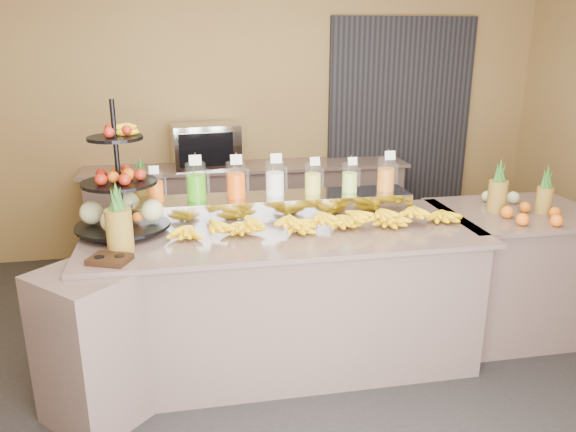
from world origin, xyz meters
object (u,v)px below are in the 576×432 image
object	(u,v)px
right_fruit_pile	(525,206)
banana_heap	(320,217)
pitcher_tray	(275,206)
fruit_stand	(127,199)
oven_warmer	(205,145)
condiment_caddy	(110,259)

from	to	relation	value
right_fruit_pile	banana_heap	bearing A→B (deg)	179.77
banana_heap	right_fruit_pile	distance (m)	1.44
pitcher_tray	right_fruit_pile	distance (m)	1.70
pitcher_tray	banana_heap	bearing A→B (deg)	-50.98
pitcher_tray	fruit_stand	world-z (taller)	fruit_stand
right_fruit_pile	oven_warmer	size ratio (longest dim) A/B	0.68
banana_heap	oven_warmer	xyz separation A→B (m)	(-0.62, 1.96, 0.13)
right_fruit_pile	pitcher_tray	bearing A→B (deg)	169.88
pitcher_tray	banana_heap	xyz separation A→B (m)	(0.24, -0.29, -0.00)
fruit_stand	pitcher_tray	bearing A→B (deg)	9.87
banana_heap	condiment_caddy	size ratio (longest dim) A/B	8.72
banana_heap	oven_warmer	size ratio (longest dim) A/B	3.03
fruit_stand	right_fruit_pile	xyz separation A→B (m)	(2.63, -0.16, -0.14)
fruit_stand	right_fruit_pile	bearing A→B (deg)	-1.78
banana_heap	oven_warmer	distance (m)	2.06
oven_warmer	banana_heap	bearing A→B (deg)	-78.73
right_fruit_pile	oven_warmer	xyz separation A→B (m)	(-2.06, 1.97, 0.13)
condiment_caddy	oven_warmer	world-z (taller)	oven_warmer
pitcher_tray	oven_warmer	distance (m)	1.72
fruit_stand	condiment_caddy	bearing A→B (deg)	-95.71
fruit_stand	right_fruit_pile	size ratio (longest dim) A/B	1.97
condiment_caddy	fruit_stand	bearing A→B (deg)	82.49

